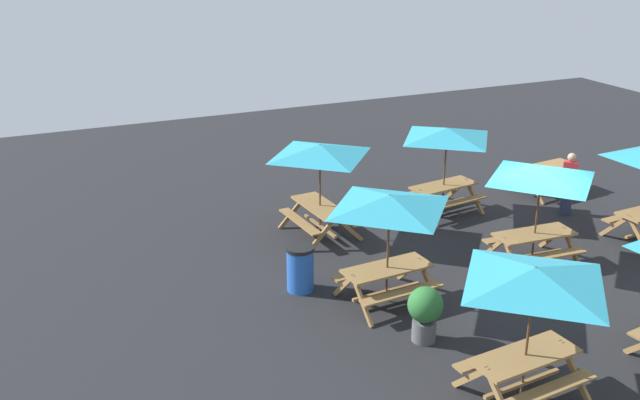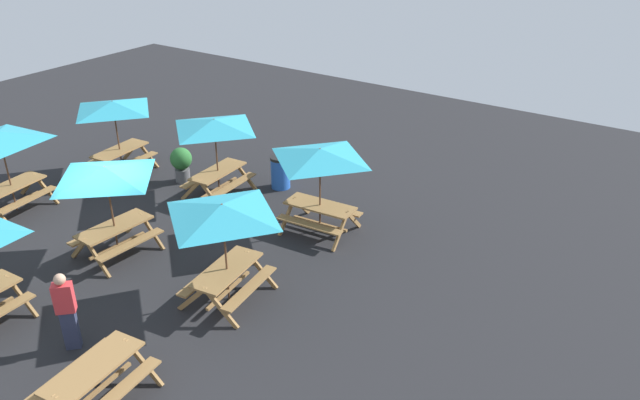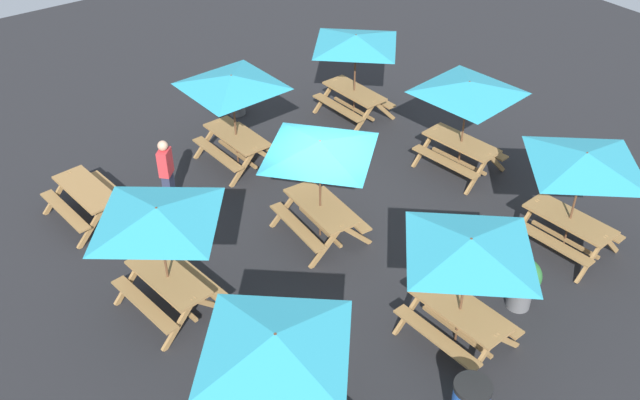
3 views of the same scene
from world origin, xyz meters
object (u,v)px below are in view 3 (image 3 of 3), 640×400
(picnic_table_3, at_px, (88,196))
(potted_plant_0, at_px, (236,94))
(picnic_table_1, at_px, (320,155))
(picnic_table_4, at_px, (159,222))
(potted_plant_1, at_px, (523,281))
(picnic_table_2, at_px, (469,254))
(picnic_table_7, at_px, (468,94))
(picnic_table_6, at_px, (232,88))
(person_standing, at_px, (167,173))
(picnic_table_0, at_px, (276,350))
(picnic_table_5, at_px, (356,46))
(picnic_table_8, at_px, (584,167))

(picnic_table_3, relative_size, potted_plant_0, 1.91)
(picnic_table_1, relative_size, picnic_table_4, 1.00)
(picnic_table_3, height_order, potted_plant_1, potted_plant_1)
(picnic_table_1, height_order, picnic_table_2, same)
(picnic_table_1, distance_m, picnic_table_7, 4.13)
(picnic_table_6, bearing_deg, person_standing, 104.52)
(picnic_table_0, bearing_deg, potted_plant_1, 173.30)
(picnic_table_2, relative_size, picnic_table_5, 1.00)
(picnic_table_4, bearing_deg, picnic_table_6, -52.50)
(picnic_table_5, xyz_separation_m, picnic_table_6, (-0.10, 3.65, 0.00))
(picnic_table_3, distance_m, picnic_table_7, 8.55)
(person_standing, bearing_deg, picnic_table_4, -160.91)
(picnic_table_1, relative_size, picnic_table_7, 0.83)
(picnic_table_5, bearing_deg, potted_plant_0, 48.62)
(picnic_table_2, bearing_deg, picnic_table_5, -29.56)
(picnic_table_6, relative_size, picnic_table_7, 1.01)
(picnic_table_5, bearing_deg, picnic_table_3, 88.34)
(picnic_table_8, bearing_deg, picnic_table_0, 88.26)
(picnic_table_5, distance_m, potted_plant_0, 3.42)
(picnic_table_1, xyz_separation_m, picnic_table_6, (3.44, -0.07, 0.00))
(picnic_table_5, xyz_separation_m, potted_plant_0, (1.95, 2.43, -1.40))
(picnic_table_3, height_order, picnic_table_8, picnic_table_8)
(potted_plant_1, bearing_deg, picnic_table_5, -15.25)
(picnic_table_1, height_order, picnic_table_4, same)
(picnic_table_6, distance_m, picnic_table_8, 7.68)
(picnic_table_2, height_order, picnic_table_6, same)
(picnic_table_0, bearing_deg, picnic_table_3, -93.00)
(picnic_table_3, relative_size, picnic_table_5, 0.83)
(picnic_table_1, height_order, picnic_table_6, same)
(picnic_table_1, bearing_deg, picnic_table_5, -42.80)
(picnic_table_5, bearing_deg, picnic_table_6, 88.97)
(potted_plant_1, bearing_deg, potted_plant_0, 2.52)
(picnic_table_0, distance_m, picnic_table_1, 5.02)
(picnic_table_3, relative_size, picnic_table_4, 0.83)
(picnic_table_4, xyz_separation_m, picnic_table_5, (3.65, -7.20, 0.00))
(picnic_table_8, bearing_deg, picnic_table_5, -4.37)
(picnic_table_8, height_order, person_standing, picnic_table_8)
(picnic_table_3, bearing_deg, picnic_table_6, -95.69)
(picnic_table_5, relative_size, picnic_table_7, 0.83)
(person_standing, bearing_deg, picnic_table_2, -115.91)
(picnic_table_0, xyz_separation_m, potted_plant_0, (9.15, -4.74, -1.40))
(picnic_table_2, height_order, picnic_table_4, same)
(picnic_table_3, xyz_separation_m, picnic_table_4, (-3.52, -0.13, 1.43))
(potted_plant_1, bearing_deg, picnic_table_4, 53.96)
(picnic_table_0, xyz_separation_m, picnic_table_7, (3.72, -7.57, 0.00))
(potted_plant_0, bearing_deg, picnic_table_1, 166.75)
(picnic_table_7, bearing_deg, picnic_table_1, 83.86)
(picnic_table_2, xyz_separation_m, picnic_table_7, (3.86, -3.97, 0.00))
(picnic_table_3, distance_m, picnic_table_8, 10.06)
(picnic_table_5, distance_m, potted_plant_1, 7.81)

